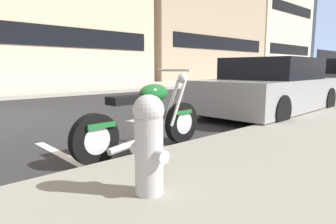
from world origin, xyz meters
name	(u,v)px	position (x,y,z in m)	size (l,w,h in m)	color
sidewalk_far_curb	(177,84)	(12.00, 6.76, 0.07)	(120.00, 5.00, 0.14)	#ADA89E
parking_stall_stripe	(71,160)	(0.00, -3.66, 0.00)	(0.12, 2.20, 0.01)	silver
parked_motorcycle	(146,121)	(0.89, -4.01, 0.42)	(2.09, 0.62, 1.10)	black
parked_car_far_down_curb	(271,88)	(5.08, -3.52, 0.64)	(4.22, 2.04, 1.34)	gray
fire_hydrant	(149,142)	(-0.10, -5.31, 0.55)	(0.24, 0.36, 0.78)	#B7B7BC
townhouse_corner_block	(185,3)	(19.82, 13.74, 7.37)	(14.21, 9.43, 14.73)	tan
townhouse_behind_pole	(258,18)	(32.92, 13.56, 7.38)	(11.42, 9.07, 14.76)	beige
townhouse_near_left	(296,31)	(46.38, 14.72, 6.96)	(13.36, 11.38, 13.92)	#6B84B2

